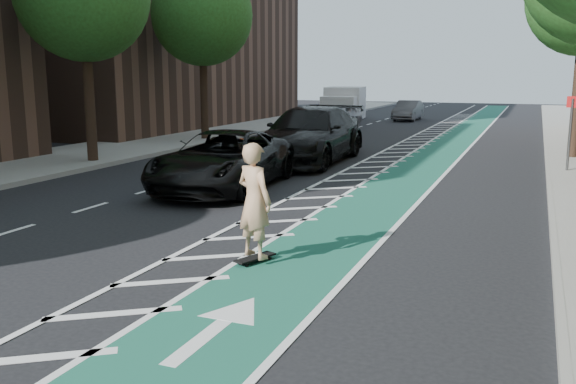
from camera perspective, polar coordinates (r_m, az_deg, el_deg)
The scene contains 18 objects.
ground at distance 11.63m, azimuth -13.40°, elevation -5.13°, with size 120.00×120.00×0.00m, color black.
bike_lane at distance 19.64m, azimuth 11.32°, elevation 1.55°, with size 2.00×90.00×0.01m, color #195A49.
buffer_strip at distance 19.97m, azimuth 7.10°, elevation 1.83°, with size 1.40×90.00×0.01m, color silver.
sidewalk_left at distance 25.12m, azimuth -17.95°, elevation 3.42°, with size 5.00×90.00×0.15m, color gray.
curb_right at distance 19.31m, azimuth 23.21°, elevation 0.92°, with size 0.12×90.00×0.16m, color gray.
curb_left at distance 23.62m, azimuth -13.38°, elevation 3.22°, with size 0.12×90.00×0.16m, color gray.
tree_l_d at distance 29.05m, azimuth -8.22°, elevation 16.08°, with size 4.20×4.20×7.90m.
sign_post at distance 21.16m, azimuth 24.89°, elevation 5.08°, with size 0.35×0.08×2.47m.
skateboard at distance 10.45m, azimuth -3.10°, elevation -6.17°, with size 0.50×0.83×0.11m.
skateboarder at distance 10.20m, azimuth -3.16°, elevation -0.81°, with size 0.71×0.47×1.95m, color tan.
suv_near at distance 17.05m, azimuth -6.06°, elevation 2.99°, with size 2.67×5.78×1.61m, color black.
suv_far at distance 22.20m, azimuth 2.02°, elevation 5.38°, with size 2.76×6.78×1.97m, color black.
car_silver at distance 36.65m, azimuth 4.82°, elevation 7.14°, with size 1.64×4.08×1.39m, color #97979C.
car_grey at distance 42.75m, azimuth 11.17°, elevation 7.50°, with size 1.42×4.08×1.34m, color #55555A.
box_truck at distance 42.83m, azimuth 5.23°, elevation 8.14°, with size 3.04×5.61×2.23m.
barrel_a at distance 17.20m, azimuth -8.91°, elevation 1.66°, with size 0.64×0.64×0.87m.
barrel_b at distance 21.00m, azimuth -4.90°, elevation 3.57°, with size 0.71×0.71×0.97m.
barrel_c at distance 28.40m, azimuth 2.07°, elevation 5.55°, with size 0.71×0.71×0.96m.
Camera 1 is at (6.57, -9.05, 3.18)m, focal length 38.00 mm.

